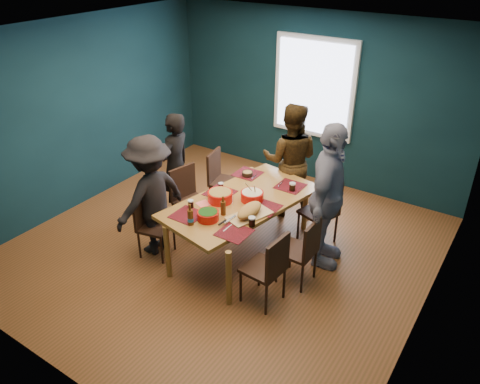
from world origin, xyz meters
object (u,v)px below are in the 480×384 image
(chair_right_near, at_px, (270,265))
(bowl_herbs, at_px, (208,215))
(chair_right_far, at_px, (324,209))
(bowl_salad, at_px, (220,196))
(person_far_left, at_px, (175,166))
(dining_table, at_px, (242,205))
(chair_left_far, at_px, (220,176))
(chair_right_mid, at_px, (304,247))
(person_near_left, at_px, (151,196))
(person_back, at_px, (290,160))
(person_right, at_px, (327,197))
(chair_left_near, at_px, (149,220))
(bowl_dumpling, at_px, (252,196))
(chair_left_mid, at_px, (188,195))
(cutting_board, at_px, (249,211))

(chair_right_near, relative_size, bowl_herbs, 3.56)
(chair_right_far, xyz_separation_m, bowl_salad, (-1.00, -0.88, 0.30))
(person_far_left, xyz_separation_m, bowl_herbs, (1.21, -0.84, 0.04))
(bowl_herbs, bearing_deg, bowl_salad, 107.53)
(dining_table, height_order, chair_left_far, chair_left_far)
(chair_right_mid, xyz_separation_m, person_near_left, (-1.91, -0.44, 0.29))
(person_back, bearing_deg, person_right, 116.07)
(chair_left_near, bearing_deg, bowl_dumpling, 22.88)
(chair_left_far, xyz_separation_m, bowl_herbs, (0.81, -1.35, 0.30))
(dining_table, xyz_separation_m, bowl_dumpling, (0.11, 0.07, 0.13))
(person_far_left, bearing_deg, chair_left_mid, 59.65)
(chair_right_far, distance_m, cutting_board, 1.15)
(chair_right_near, height_order, bowl_dumpling, bowl_dumpling)
(chair_left_near, relative_size, bowl_dumpling, 2.94)
(chair_left_mid, distance_m, cutting_board, 1.26)
(person_back, xyz_separation_m, person_near_left, (-0.99, -1.79, -0.05))
(person_far_left, bearing_deg, cutting_board, 70.19)
(person_far_left, height_order, bowl_herbs, person_far_left)
(chair_right_far, bearing_deg, bowl_dumpling, -118.54)
(chair_right_near, bearing_deg, person_right, 85.72)
(chair_right_far, height_order, person_near_left, person_near_left)
(bowl_dumpling, bearing_deg, chair_left_far, 144.91)
(person_far_left, height_order, bowl_salad, person_far_left)
(chair_left_far, xyz_separation_m, person_right, (1.85, -0.39, 0.40))
(cutting_board, bearing_deg, bowl_salad, -173.58)
(person_near_left, bearing_deg, cutting_board, 110.74)
(chair_right_mid, bearing_deg, cutting_board, -168.23)
(chair_right_mid, xyz_separation_m, bowl_dumpling, (-0.83, 0.21, 0.32))
(person_back, bearing_deg, dining_table, 66.61)
(bowl_salad, bearing_deg, dining_table, 37.87)
(chair_right_near, xyz_separation_m, person_back, (-0.77, 1.87, 0.31))
(chair_left_near, bearing_deg, person_right, 16.60)
(person_back, bearing_deg, cutting_board, 77.66)
(bowl_salad, xyz_separation_m, cutting_board, (0.49, -0.11, -0.00))
(chair_right_far, height_order, person_back, person_back)
(person_far_left, distance_m, person_near_left, 0.89)
(chair_left_mid, xyz_separation_m, person_near_left, (-0.06, -0.63, 0.25))
(chair_right_near, relative_size, person_far_left, 0.58)
(dining_table, height_order, chair_left_mid, chair_left_mid)
(person_right, xyz_separation_m, person_near_left, (-1.93, -0.96, -0.13))
(person_near_left, bearing_deg, chair_left_far, -176.82)
(chair_left_far, height_order, chair_left_mid, chair_left_mid)
(chair_right_far, distance_m, person_right, 0.54)
(chair_left_far, relative_size, person_back, 0.54)
(chair_left_mid, bearing_deg, bowl_salad, -4.12)
(chair_left_near, distance_m, bowl_dumpling, 1.33)
(bowl_salad, height_order, bowl_dumpling, bowl_dumpling)
(chair_right_mid, bearing_deg, dining_table, 172.23)
(person_near_left, height_order, bowl_salad, person_near_left)
(person_far_left, bearing_deg, person_back, 124.82)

